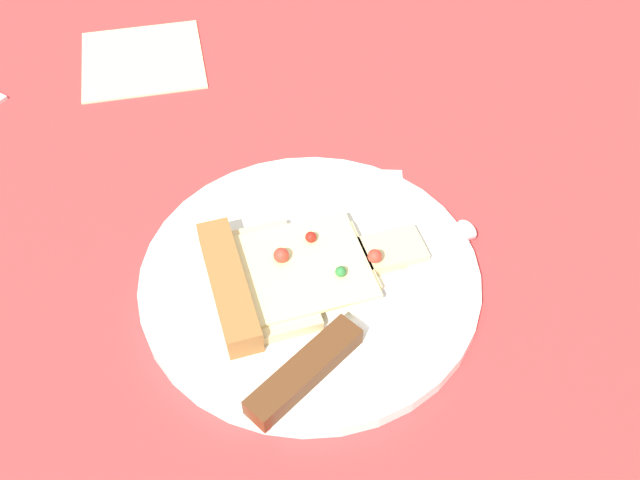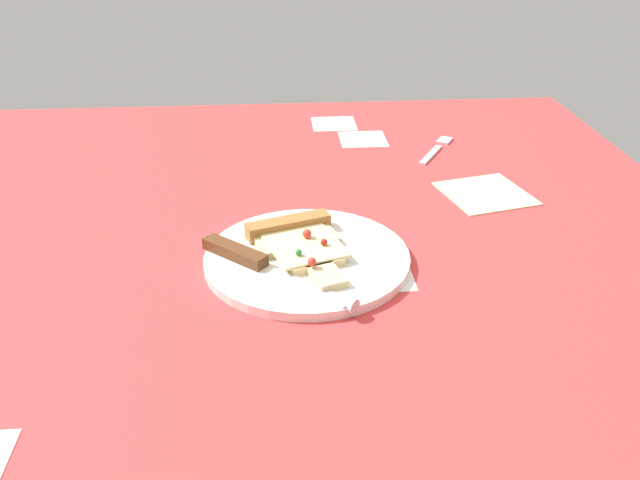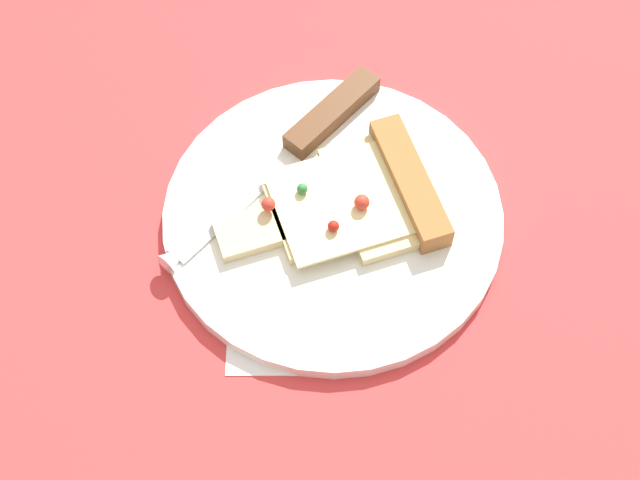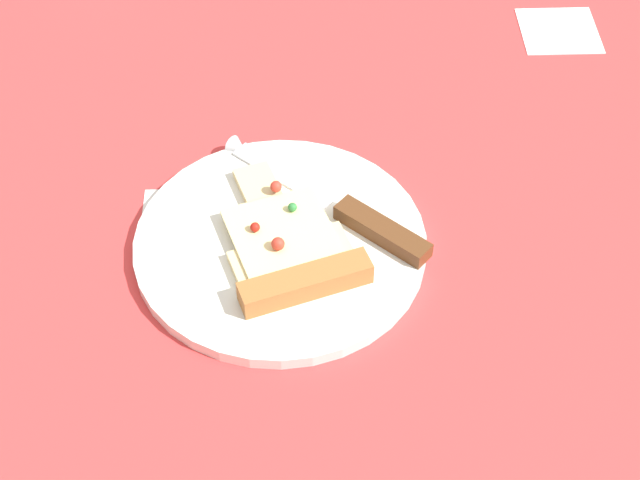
% 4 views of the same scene
% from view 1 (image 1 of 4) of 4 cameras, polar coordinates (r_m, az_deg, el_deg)
% --- Properties ---
extents(ground_plane, '(1.42, 1.42, 0.03)m').
position_cam_1_polar(ground_plane, '(0.55, -1.16, -12.27)').
color(ground_plane, '#D13838').
rests_on(ground_plane, ground).
extents(plate, '(0.27, 0.27, 0.01)m').
position_cam_1_polar(plate, '(0.58, -0.36, -3.01)').
color(plate, white).
rests_on(plate, ground_plane).
extents(pizza_slice, '(0.19, 0.14, 0.03)m').
position_cam_1_polar(pizza_slice, '(0.56, -2.89, -2.72)').
color(pizza_slice, beige).
rests_on(pizza_slice, plate).
extents(knife, '(0.18, 0.19, 0.02)m').
position_cam_1_polar(knife, '(0.53, 2.64, -7.24)').
color(knife, silver).
rests_on(knife, plate).
extents(napkin, '(0.16, 0.16, 0.00)m').
position_cam_1_polar(napkin, '(0.83, -13.94, 13.81)').
color(napkin, beige).
rests_on(napkin, ground_plane).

